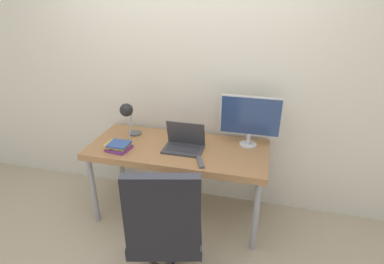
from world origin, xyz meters
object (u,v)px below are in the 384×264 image
Objects in this scene: monitor at (250,118)px; desk_lamp at (128,113)px; laptop at (184,144)px; office_chair at (165,225)px; game_controller at (114,148)px; book_stack at (118,146)px.

monitor is 1.49× the size of desk_lamp.
laptop is at bearing -7.04° from desk_lamp.
monitor is 0.50× the size of office_chair.
game_controller is (-0.67, 0.61, 0.19)m from office_chair.
monitor is at bearing 18.59° from book_stack.
book_stack is at bearing -164.74° from laptop.
game_controller is (-0.04, -0.25, -0.24)m from desk_lamp.
monitor reaches higher than game_controller.
monitor is at bearing 65.32° from office_chair.
office_chair reaches higher than book_stack.
desk_lamp is (-1.10, -0.15, -0.00)m from monitor.
laptop is 0.65× the size of monitor.
desk_lamp is 2.64× the size of game_controller.
desk_lamp is at bearing 126.70° from office_chair.
monitor is (0.55, 0.22, 0.21)m from laptop.
office_chair is (0.08, -0.79, -0.22)m from laptop.
book_stack is at bearing 38.46° from game_controller.
monitor reaches higher than laptop.
desk_lamp is at bearing 88.50° from book_stack.
monitor reaches higher than book_stack.
game_controller is at bearing -160.75° from monitor.
monitor reaches higher than office_chair.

